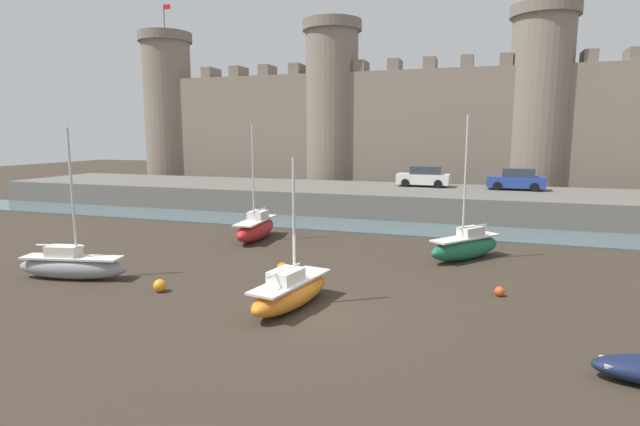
% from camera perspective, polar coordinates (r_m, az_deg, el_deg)
% --- Properties ---
extents(ground_plane, '(160.00, 160.00, 0.00)m').
position_cam_1_polar(ground_plane, '(17.08, -1.01, -11.30)').
color(ground_plane, '#382D23').
extents(water_channel, '(80.00, 4.50, 0.10)m').
position_cam_1_polar(water_channel, '(31.86, 8.38, -1.71)').
color(water_channel, slate).
rests_on(water_channel, ground).
extents(quay_road, '(69.78, 10.00, 1.78)m').
position_cam_1_polar(quay_road, '(38.81, 10.27, 1.42)').
color(quay_road, '#666059').
rests_on(quay_road, ground).
extents(castle, '(63.61, 5.84, 19.92)m').
position_cam_1_polar(castle, '(49.31, 12.30, 10.39)').
color(castle, gray).
rests_on(castle, ground).
extents(sailboat_near_channel_left, '(1.59, 4.62, 6.43)m').
position_cam_1_polar(sailboat_near_channel_left, '(28.44, -7.33, -1.70)').
color(sailboat_near_channel_left, red).
rests_on(sailboat_near_channel_left, ground).
extents(sailboat_foreground_right, '(2.06, 4.45, 5.16)m').
position_cam_1_polar(sailboat_foreground_right, '(17.39, -3.36, -8.91)').
color(sailboat_foreground_right, orange).
rests_on(sailboat_foreground_right, ground).
extents(sailboat_foreground_left, '(3.61, 4.18, 6.82)m').
position_cam_1_polar(sailboat_foreground_left, '(24.77, 16.31, -3.63)').
color(sailboat_foreground_left, '#1E6B47').
rests_on(sailboat_foreground_left, ground).
extents(sailboat_foreground_centre, '(4.80, 1.96, 6.18)m').
position_cam_1_polar(sailboat_foreground_centre, '(23.06, -26.49, -5.36)').
color(sailboat_foreground_centre, gray).
rests_on(sailboat_foreground_centre, ground).
extents(mooring_buoy_near_channel, '(0.50, 0.50, 0.50)m').
position_cam_1_polar(mooring_buoy_near_channel, '(21.53, -4.32, -6.31)').
color(mooring_buoy_near_channel, orange).
rests_on(mooring_buoy_near_channel, ground).
extents(mooring_buoy_mid_mud, '(0.49, 0.49, 0.49)m').
position_cam_1_polar(mooring_buoy_mid_mud, '(20.05, -17.84, -7.90)').
color(mooring_buoy_mid_mud, orange).
rests_on(mooring_buoy_mid_mud, ground).
extents(mooring_buoy_near_shore, '(0.36, 0.36, 0.36)m').
position_cam_1_polar(mooring_buoy_near_shore, '(19.77, 19.82, -8.43)').
color(mooring_buoy_near_shore, '#E04C1E').
rests_on(mooring_buoy_near_shore, ground).
extents(car_quay_centre_west, '(4.16, 1.99, 1.62)m').
position_cam_1_polar(car_quay_centre_west, '(40.15, 21.54, 3.58)').
color(car_quay_centre_west, '#263F99').
rests_on(car_quay_centre_west, quay_road).
extents(car_quay_centre_east, '(4.16, 1.99, 1.62)m').
position_cam_1_polar(car_quay_centre_east, '(40.61, 11.78, 4.08)').
color(car_quay_centre_east, silver).
rests_on(car_quay_centre_east, quay_road).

